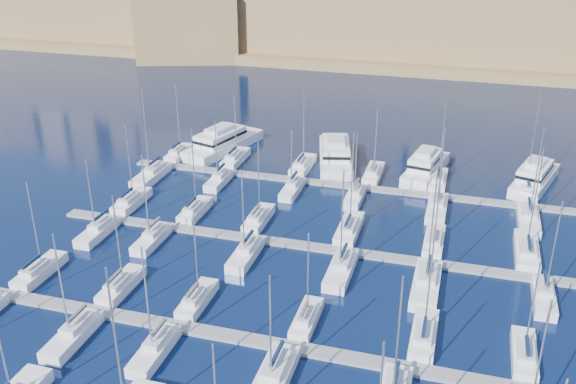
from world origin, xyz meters
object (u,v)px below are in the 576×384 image
(motor_yacht_a, at_px, (222,142))
(motor_yacht_b, at_px, (335,154))
(motor_yacht_c, at_px, (426,166))
(motor_yacht_d, at_px, (535,177))

(motor_yacht_a, xyz_separation_m, motor_yacht_b, (22.25, -0.08, 0.00))
(motor_yacht_b, xyz_separation_m, motor_yacht_c, (16.46, -1.54, 0.00))
(motor_yacht_b, bearing_deg, motor_yacht_a, 179.80)
(motor_yacht_a, distance_m, motor_yacht_d, 56.77)
(motor_yacht_a, height_order, motor_yacht_d, same)
(motor_yacht_b, height_order, motor_yacht_d, same)
(motor_yacht_a, bearing_deg, motor_yacht_c, -2.39)
(motor_yacht_a, relative_size, motor_yacht_b, 1.01)
(motor_yacht_d, bearing_deg, motor_yacht_a, 178.39)
(motor_yacht_c, bearing_deg, motor_yacht_d, 0.08)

